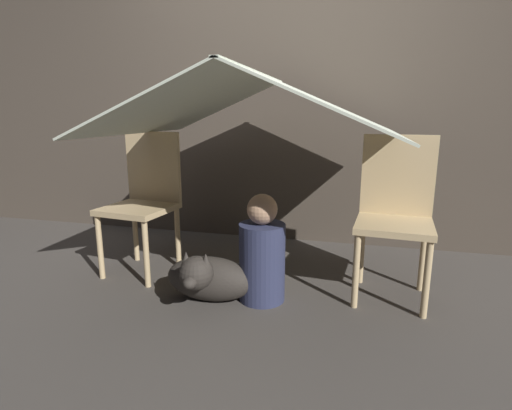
{
  "coord_description": "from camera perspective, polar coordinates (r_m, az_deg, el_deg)",
  "views": [
    {
      "loc": [
        0.57,
        -2.21,
        1.05
      ],
      "look_at": [
        0.0,
        0.06,
        0.51
      ],
      "focal_mm": 28.0,
      "sensor_mm": 36.0,
      "label": 1
    }
  ],
  "objects": [
    {
      "name": "chair_left",
      "position": [
        2.76,
        -15.6,
        1.21
      ],
      "size": [
        0.46,
        0.46,
        0.93
      ],
      "rotation": [
        0.0,
        0.0,
        -0.13
      ],
      "color": "#D1B27F",
      "rests_on": "ground_plane"
    },
    {
      "name": "ground_plane",
      "position": [
        2.51,
        -0.31,
        -11.72
      ],
      "size": [
        8.8,
        8.8,
        0.0
      ],
      "primitive_type": "plane",
      "color": "#47423D"
    },
    {
      "name": "chair_right",
      "position": [
        2.42,
        19.26,
        -0.68
      ],
      "size": [
        0.45,
        0.45,
        0.93
      ],
      "rotation": [
        0.0,
        0.0,
        -0.09
      ],
      "color": "#D1B27F",
      "rests_on": "ground_plane"
    },
    {
      "name": "person_front",
      "position": [
        2.27,
        0.87,
        -7.17
      ],
      "size": [
        0.26,
        0.26,
        0.62
      ],
      "color": "#2D3351",
      "rests_on": "ground_plane"
    },
    {
      "name": "dog",
      "position": [
        2.29,
        -6.92,
        -10.25
      ],
      "size": [
        0.52,
        0.44,
        0.35
      ],
      "color": "#332D28",
      "rests_on": "ground_plane"
    },
    {
      "name": "sheet_canopy",
      "position": [
        2.34,
        0.0,
        14.31
      ],
      "size": [
        1.6,
        1.38,
        0.35
      ],
      "color": "silver"
    },
    {
      "name": "wall_back",
      "position": [
        3.31,
        4.37,
        16.41
      ],
      "size": [
        7.0,
        0.05,
        2.5
      ],
      "color": "#4C4238",
      "rests_on": "ground_plane"
    }
  ]
}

